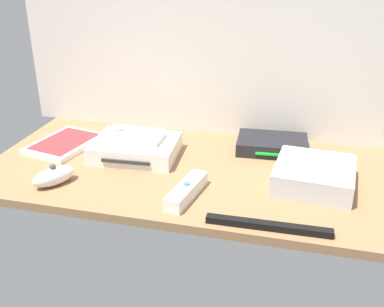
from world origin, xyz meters
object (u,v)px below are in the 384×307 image
game_case (65,143)px  remote_classic_pad (134,135)px  game_console (136,148)px  sensor_bar (268,226)px  remote_nunchuk (54,176)px  remote_wand (187,191)px  mini_computer (314,175)px  network_router (272,145)px

game_case → remote_classic_pad: bearing=9.7°
game_console → remote_classic_pad: size_ratio=1.51×
game_console → sensor_bar: game_console is taller
game_console → remote_nunchuk: 22.44cm
remote_wand → mini_computer: bearing=34.5°
mini_computer → network_router: mini_computer is taller
mini_computer → remote_nunchuk: size_ratio=1.71×
game_case → remote_wand: (38.71, -18.11, 0.75)cm
game_case → remote_nunchuk: bearing=-55.8°
game_console → remote_wand: bearing=-46.7°
remote_classic_pad → sensor_bar: bearing=-34.0°
game_console → remote_wand: (17.89, -16.86, -0.69)cm
game_case → sensor_bar: game_case is taller
game_case → remote_wand: remote_wand is taller
remote_nunchuk → remote_classic_pad: 22.92cm
remote_wand → sensor_bar: remote_wand is taller
remote_wand → remote_nunchuk: 30.45cm
game_console → remote_nunchuk: size_ratio=2.03×
remote_wand → sensor_bar: size_ratio=0.63×
network_router → remote_nunchuk: bearing=-149.8°
game_console → mini_computer: mini_computer is taller
mini_computer → game_case: 65.24cm
game_console → network_router: 35.50cm
game_console → network_router: bearing=16.3°
game_case → remote_classic_pad: size_ratio=1.47×
game_case → remote_classic_pad: remote_classic_pad is taller
network_router → remote_wand: 32.76cm
remote_wand → remote_classic_pad: size_ratio=1.05×
sensor_bar → game_case: bearing=154.4°
remote_wand → remote_classic_pad: remote_classic_pad is taller
game_console → remote_classic_pad: (-0.49, 0.60, 3.21)cm
remote_classic_pad → sensor_bar: 44.64cm
mini_computer → remote_nunchuk: bearing=-166.3°
mini_computer → game_case: (-64.93, 6.04, -1.88)cm
remote_wand → remote_classic_pad: bearing=146.3°
remote_wand → remote_nunchuk: remote_nunchuk is taller
remote_classic_pad → remote_wand: bearing=-42.8°
remote_classic_pad → network_router: bearing=19.3°
network_router → game_case: bearing=-172.3°
game_case → remote_wand: 42.75cm
game_case → sensor_bar: size_ratio=0.89×
mini_computer → sensor_bar: 21.57cm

